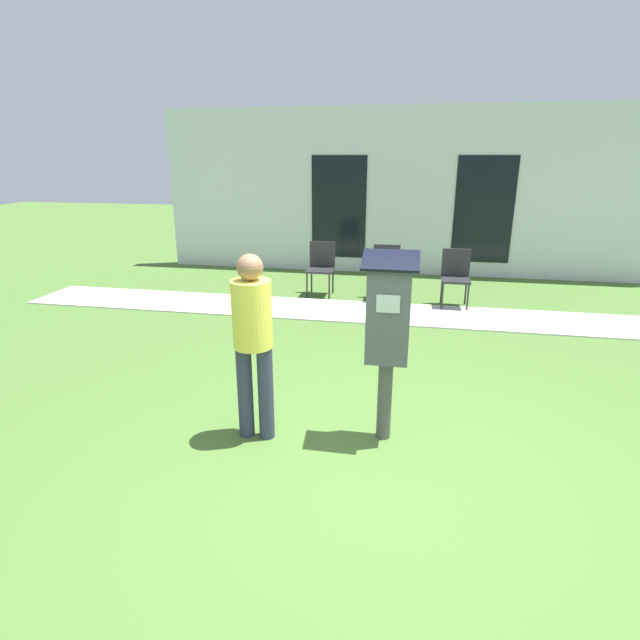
# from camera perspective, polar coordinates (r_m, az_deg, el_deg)

# --- Properties ---
(ground_plane) EXTENTS (40.00, 40.00, 0.00)m
(ground_plane) POSITION_cam_1_polar(r_m,az_deg,el_deg) (3.97, 6.90, -17.09)
(ground_plane) COLOR #476B2D
(sidewalk) EXTENTS (12.00, 1.10, 0.02)m
(sidewalk) POSITION_cam_1_polar(r_m,az_deg,el_deg) (7.65, 9.20, 0.69)
(sidewalk) COLOR beige
(sidewalk) RESTS_ON ground
(building_facade) EXTENTS (10.00, 0.26, 3.20)m
(building_facade) POSITION_cam_1_polar(r_m,az_deg,el_deg) (10.25, 10.29, 14.11)
(building_facade) COLOR silver
(building_facade) RESTS_ON ground
(parking_meter) EXTENTS (0.44, 0.31, 1.59)m
(parking_meter) POSITION_cam_1_polar(r_m,az_deg,el_deg) (4.00, 7.77, -0.48)
(parking_meter) COLOR #4C4C4C
(parking_meter) RESTS_ON ground
(person_standing) EXTENTS (0.32, 0.32, 1.58)m
(person_standing) POSITION_cam_1_polar(r_m,az_deg,el_deg) (4.04, -7.68, -1.59)
(person_standing) COLOR #333851
(person_standing) RESTS_ON ground
(outdoor_chair_left) EXTENTS (0.44, 0.44, 0.90)m
(outdoor_chair_left) POSITION_cam_1_polar(r_m,az_deg,el_deg) (8.58, 0.14, 6.42)
(outdoor_chair_left) COLOR #262628
(outdoor_chair_left) RESTS_ON ground
(outdoor_chair_middle) EXTENTS (0.44, 0.44, 0.90)m
(outdoor_chair_middle) POSITION_cam_1_polar(r_m,az_deg,el_deg) (8.34, 7.53, 5.92)
(outdoor_chair_middle) COLOR #262628
(outdoor_chair_middle) RESTS_ON ground
(outdoor_chair_right) EXTENTS (0.44, 0.44, 0.90)m
(outdoor_chair_right) POSITION_cam_1_polar(r_m,az_deg,el_deg) (8.18, 15.24, 5.19)
(outdoor_chair_right) COLOR #262628
(outdoor_chair_right) RESTS_ON ground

